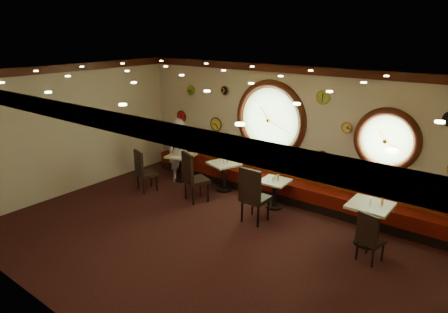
{
  "coord_description": "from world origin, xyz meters",
  "views": [
    {
      "loc": [
        4.42,
        -5.34,
        3.99
      ],
      "look_at": [
        -0.35,
        0.8,
        1.5
      ],
      "focal_mm": 32.0,
      "sensor_mm": 36.0,
      "label": 1
    }
  ],
  "objects_px": {
    "chair_d": "(369,234)",
    "condiment_a_pepper": "(183,153)",
    "chair_c": "(253,192)",
    "condiment_d_pepper": "(371,203)",
    "condiment_a_bottle": "(184,152)",
    "table_d": "(369,219)",
    "condiment_c_pepper": "(273,179)",
    "table_b": "(224,173)",
    "condiment_a_salt": "(180,152)",
    "waiter": "(180,150)",
    "chair_b": "(192,174)",
    "condiment_b_pepper": "(224,161)",
    "condiment_d_salt": "(371,200)",
    "condiment_d_bottle": "(382,201)",
    "condiment_c_bottle": "(278,177)",
    "condiment_b_salt": "(221,160)",
    "condiment_b_bottle": "(227,159)",
    "table_c": "(274,190)",
    "condiment_c_salt": "(275,178)",
    "table_a": "(181,164)",
    "chair_a": "(143,168)"
  },
  "relations": [
    {
      "from": "table_d",
      "to": "condiment_b_pepper",
      "type": "height_order",
      "value": "condiment_b_pepper"
    },
    {
      "from": "condiment_b_salt",
      "to": "condiment_b_bottle",
      "type": "xyz_separation_m",
      "value": [
        0.16,
        0.08,
        0.04
      ]
    },
    {
      "from": "condiment_b_salt",
      "to": "condiment_d_bottle",
      "type": "height_order",
      "value": "condiment_d_bottle"
    },
    {
      "from": "chair_d",
      "to": "condiment_a_pepper",
      "type": "bearing_deg",
      "value": -176.58
    },
    {
      "from": "condiment_c_pepper",
      "to": "condiment_b_bottle",
      "type": "xyz_separation_m",
      "value": [
        -1.51,
        0.27,
        0.11
      ]
    },
    {
      "from": "chair_c",
      "to": "condiment_c_pepper",
      "type": "relative_size",
      "value": 8.03
    },
    {
      "from": "condiment_a_salt",
      "to": "condiment_c_pepper",
      "type": "bearing_deg",
      "value": -2.08
    },
    {
      "from": "table_b",
      "to": "condiment_d_bottle",
      "type": "distance_m",
      "value": 4.06
    },
    {
      "from": "condiment_c_salt",
      "to": "condiment_d_pepper",
      "type": "height_order",
      "value": "condiment_d_pepper"
    },
    {
      "from": "condiment_b_pepper",
      "to": "condiment_c_bottle",
      "type": "height_order",
      "value": "condiment_b_pepper"
    },
    {
      "from": "condiment_d_bottle",
      "to": "condiment_b_bottle",
      "type": "bearing_deg",
      "value": 174.34
    },
    {
      "from": "chair_d",
      "to": "waiter",
      "type": "xyz_separation_m",
      "value": [
        -5.45,
        0.92,
        0.31
      ]
    },
    {
      "from": "waiter",
      "to": "condiment_d_bottle",
      "type": "bearing_deg",
      "value": -49.02
    },
    {
      "from": "condiment_c_pepper",
      "to": "condiment_a_bottle",
      "type": "xyz_separation_m",
      "value": [
        -2.87,
        0.12,
        0.08
      ]
    },
    {
      "from": "chair_c",
      "to": "condiment_d_bottle",
      "type": "height_order",
      "value": "chair_c"
    },
    {
      "from": "condiment_c_pepper",
      "to": "waiter",
      "type": "bearing_deg",
      "value": 179.39
    },
    {
      "from": "chair_c",
      "to": "waiter",
      "type": "bearing_deg",
      "value": 162.43
    },
    {
      "from": "chair_d",
      "to": "condiment_d_bottle",
      "type": "distance_m",
      "value": 0.84
    },
    {
      "from": "table_d",
      "to": "chair_d",
      "type": "bearing_deg",
      "value": -70.57
    },
    {
      "from": "table_d",
      "to": "chair_d",
      "type": "relative_size",
      "value": 1.41
    },
    {
      "from": "chair_c",
      "to": "condiment_b_pepper",
      "type": "xyz_separation_m",
      "value": [
        -1.58,
        1.03,
        0.08
      ]
    },
    {
      "from": "table_a",
      "to": "condiment_b_salt",
      "type": "height_order",
      "value": "condiment_b_salt"
    },
    {
      "from": "condiment_d_bottle",
      "to": "chair_c",
      "type": "bearing_deg",
      "value": -162.53
    },
    {
      "from": "condiment_b_pepper",
      "to": "condiment_d_bottle",
      "type": "height_order",
      "value": "condiment_d_bottle"
    },
    {
      "from": "condiment_b_pepper",
      "to": "condiment_c_bottle",
      "type": "xyz_separation_m",
      "value": [
        1.61,
        -0.03,
        -0.04
      ]
    },
    {
      "from": "condiment_a_salt",
      "to": "condiment_b_pepper",
      "type": "bearing_deg",
      "value": 1.34
    },
    {
      "from": "chair_a",
      "to": "condiment_c_salt",
      "type": "relative_size",
      "value": 6.92
    },
    {
      "from": "chair_c",
      "to": "chair_d",
      "type": "xyz_separation_m",
      "value": [
        2.47,
        -0.0,
        -0.17
      ]
    },
    {
      "from": "table_a",
      "to": "condiment_a_pepper",
      "type": "bearing_deg",
      "value": 25.78
    },
    {
      "from": "table_c",
      "to": "condiment_a_bottle",
      "type": "distance_m",
      "value": 2.91
    },
    {
      "from": "table_a",
      "to": "condiment_b_pepper",
      "type": "distance_m",
      "value": 1.43
    },
    {
      "from": "condiment_d_pepper",
      "to": "condiment_b_bottle",
      "type": "xyz_separation_m",
      "value": [
        -3.81,
        0.57,
        -0.05
      ]
    },
    {
      "from": "chair_c",
      "to": "condiment_d_pepper",
      "type": "height_order",
      "value": "chair_c"
    },
    {
      "from": "condiment_a_salt",
      "to": "condiment_a_pepper",
      "type": "height_order",
      "value": "condiment_a_pepper"
    },
    {
      "from": "condiment_c_salt",
      "to": "waiter",
      "type": "height_order",
      "value": "waiter"
    },
    {
      "from": "chair_d",
      "to": "condiment_b_salt",
      "type": "bearing_deg",
      "value": 179.0
    },
    {
      "from": "condiment_a_salt",
      "to": "condiment_d_bottle",
      "type": "relative_size",
      "value": 0.65
    },
    {
      "from": "chair_a",
      "to": "chair_b",
      "type": "distance_m",
      "value": 1.45
    },
    {
      "from": "condiment_a_bottle",
      "to": "waiter",
      "type": "relative_size",
      "value": 0.08
    },
    {
      "from": "chair_b",
      "to": "condiment_c_pepper",
      "type": "xyz_separation_m",
      "value": [
        1.73,
        0.83,
        0.02
      ]
    },
    {
      "from": "condiment_d_salt",
      "to": "condiment_d_bottle",
      "type": "height_order",
      "value": "condiment_d_bottle"
    },
    {
      "from": "table_b",
      "to": "condiment_a_salt",
      "type": "distance_m",
      "value": 1.51
    },
    {
      "from": "condiment_b_salt",
      "to": "condiment_d_salt",
      "type": "distance_m",
      "value": 3.95
    },
    {
      "from": "waiter",
      "to": "condiment_a_bottle",
      "type": "bearing_deg",
      "value": 6.2
    },
    {
      "from": "table_b",
      "to": "condiment_a_salt",
      "type": "xyz_separation_m",
      "value": [
        -1.47,
        -0.08,
        0.3
      ]
    },
    {
      "from": "chair_c",
      "to": "condiment_a_bottle",
      "type": "relative_size",
      "value": 5.34
    },
    {
      "from": "chair_b",
      "to": "chair_d",
      "type": "xyz_separation_m",
      "value": [
        4.24,
        -0.06,
        -0.15
      ]
    },
    {
      "from": "condiment_a_pepper",
      "to": "condiment_a_bottle",
      "type": "distance_m",
      "value": 0.07
    },
    {
      "from": "table_c",
      "to": "chair_d",
      "type": "relative_size",
      "value": 1.14
    },
    {
      "from": "condiment_d_salt",
      "to": "condiment_c_pepper",
      "type": "relative_size",
      "value": 1.0
    }
  ]
}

